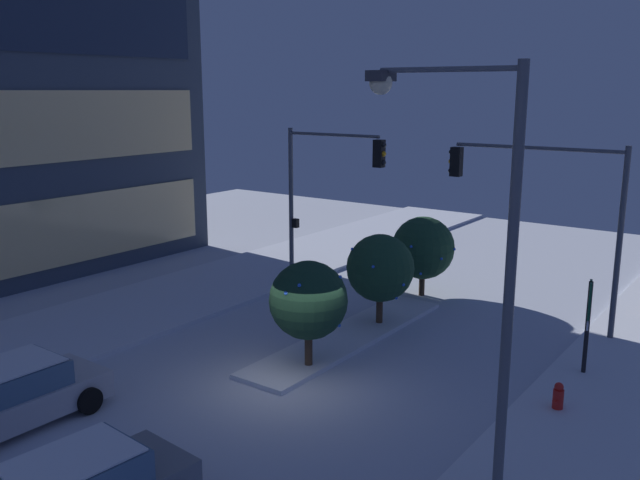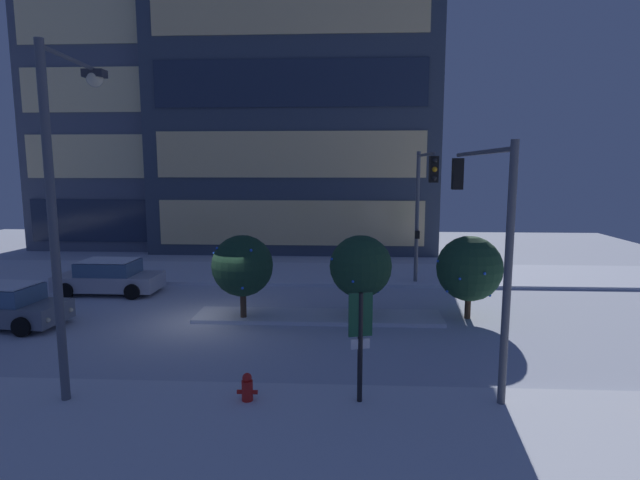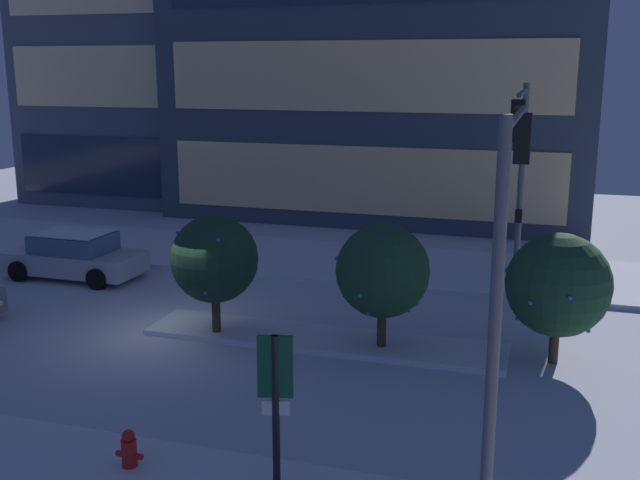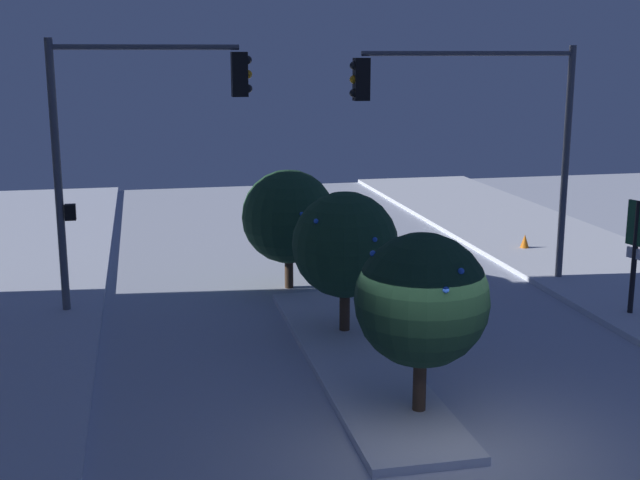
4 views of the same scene
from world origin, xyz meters
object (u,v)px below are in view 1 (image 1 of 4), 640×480
object	(u,v)px
fire_hydrant	(558,399)
decorated_tree_left_of_median	(308,300)
car_far	(9,397)
decorated_tree_right_of_median	(423,248)
decorated_tree_median	(380,268)
traffic_light_corner_near_right	(545,198)
traffic_light_corner_far_right	(325,180)
parking_info_sign	(588,317)
street_lamp_arched	(471,224)

from	to	relation	value
fire_hydrant	decorated_tree_left_of_median	distance (m)	6.85
car_far	decorated_tree_left_of_median	distance (m)	7.75
decorated_tree_right_of_median	decorated_tree_median	bearing A→B (deg)	-172.83
traffic_light_corner_near_right	decorated_tree_left_of_median	world-z (taller)	traffic_light_corner_near_right
traffic_light_corner_near_right	decorated_tree_median	xyz separation A→B (m)	(-3.04, 4.21, -2.34)
decorated_tree_left_of_median	decorated_tree_right_of_median	size ratio (longest dim) A/B	1.02
decorated_tree_median	decorated_tree_right_of_median	bearing A→B (deg)	7.17
decorated_tree_right_of_median	traffic_light_corner_far_right	bearing A→B (deg)	107.39
car_far	parking_info_sign	xyz separation A→B (m)	(10.71, -10.08, 1.02)
fire_hydrant	decorated_tree_right_of_median	world-z (taller)	decorated_tree_right_of_median
street_lamp_arched	decorated_tree_median	size ratio (longest dim) A/B	2.63
traffic_light_corner_far_right	decorated_tree_left_of_median	size ratio (longest dim) A/B	1.99
street_lamp_arched	decorated_tree_median	bearing A→B (deg)	-52.73
street_lamp_arched	decorated_tree_right_of_median	bearing A→B (deg)	-62.60
traffic_light_corner_near_right	decorated_tree_left_of_median	bearing A→B (deg)	61.23
traffic_light_corner_near_right	parking_info_sign	distance (m)	4.81
car_far	decorated_tree_right_of_median	world-z (taller)	decorated_tree_right_of_median
traffic_light_corner_near_right	parking_info_sign	bearing A→B (deg)	126.74
decorated_tree_median	traffic_light_corner_near_right	bearing A→B (deg)	-54.18
traffic_light_corner_far_right	parking_info_sign	distance (m)	11.54
parking_info_sign	decorated_tree_median	world-z (taller)	decorated_tree_median
traffic_light_corner_far_right	fire_hydrant	distance (m)	12.89
traffic_light_corner_far_right	parking_info_sign	bearing A→B (deg)	-15.33
car_far	parking_info_sign	bearing A→B (deg)	137.59
decorated_tree_median	decorated_tree_left_of_median	distance (m)	4.22
car_far	traffic_light_corner_far_right	size ratio (longest dim) A/B	0.72
traffic_light_corner_far_right	decorated_tree_median	xyz separation A→B (m)	(-2.78, -4.23, -2.27)
street_lamp_arched	fire_hydrant	size ratio (longest dim) A/B	10.24
traffic_light_corner_near_right	car_far	bearing A→B (deg)	61.23
decorated_tree_right_of_median	parking_info_sign	bearing A→B (deg)	-120.18
car_far	fire_hydrant	xyz separation A→B (m)	(8.11, -10.17, -0.33)
street_lamp_arched	car_far	bearing A→B (deg)	18.28
fire_hydrant	parking_info_sign	bearing A→B (deg)	2.14
car_far	street_lamp_arched	bearing A→B (deg)	112.67
parking_info_sign	decorated_tree_left_of_median	bearing A→B (deg)	17.52
traffic_light_corner_near_right	street_lamp_arched	distance (m)	10.34
decorated_tree_left_of_median	fire_hydrant	bearing A→B (deg)	-77.69
car_far	traffic_light_corner_near_right	bearing A→B (deg)	152.08
street_lamp_arched	decorated_tree_left_of_median	size ratio (longest dim) A/B	2.62
traffic_light_corner_near_right	traffic_light_corner_far_right	bearing A→B (deg)	1.78
fire_hydrant	decorated_tree_left_of_median	world-z (taller)	decorated_tree_left_of_median
fire_hydrant	decorated_tree_median	xyz separation A→B (m)	(2.79, 6.73, 1.61)
car_far	decorated_tree_left_of_median	size ratio (longest dim) A/B	1.44
traffic_light_corner_near_right	fire_hydrant	size ratio (longest dim) A/B	7.61
fire_hydrant	parking_info_sign	size ratio (longest dim) A/B	0.30
traffic_light_corner_far_right	decorated_tree_median	world-z (taller)	traffic_light_corner_far_right
traffic_light_corner_near_right	fire_hydrant	bearing A→B (deg)	113.31
traffic_light_corner_near_right	decorated_tree_left_of_median	distance (m)	8.59
decorated_tree_median	traffic_light_corner_far_right	bearing A→B (deg)	56.67
decorated_tree_median	car_far	bearing A→B (deg)	162.47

